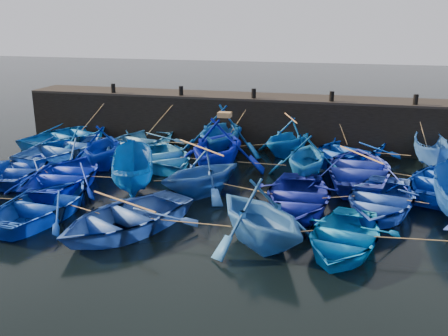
% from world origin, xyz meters
% --- Properties ---
extents(ground, '(120.00, 120.00, 0.00)m').
position_xyz_m(ground, '(0.00, 0.00, 0.00)').
color(ground, black).
rests_on(ground, ground).
extents(quay_wall, '(26.00, 2.50, 2.50)m').
position_xyz_m(quay_wall, '(0.00, 10.50, 1.25)').
color(quay_wall, black).
rests_on(quay_wall, ground).
extents(quay_top, '(26.00, 2.50, 0.12)m').
position_xyz_m(quay_top, '(0.00, 10.50, 2.56)').
color(quay_top, black).
rests_on(quay_top, quay_wall).
extents(bollard_0, '(0.24, 0.24, 0.50)m').
position_xyz_m(bollard_0, '(-8.00, 9.60, 2.87)').
color(bollard_0, black).
rests_on(bollard_0, quay_top).
extents(bollard_1, '(0.24, 0.24, 0.50)m').
position_xyz_m(bollard_1, '(-4.00, 9.60, 2.87)').
color(bollard_1, black).
rests_on(bollard_1, quay_top).
extents(bollard_2, '(0.24, 0.24, 0.50)m').
position_xyz_m(bollard_2, '(0.00, 9.60, 2.87)').
color(bollard_2, black).
rests_on(bollard_2, quay_top).
extents(bollard_3, '(0.24, 0.24, 0.50)m').
position_xyz_m(bollard_3, '(4.00, 9.60, 2.87)').
color(bollard_3, black).
rests_on(bollard_3, quay_top).
extents(bollard_4, '(0.24, 0.24, 0.50)m').
position_xyz_m(bollard_4, '(8.00, 9.60, 2.87)').
color(bollard_4, black).
rests_on(bollard_4, quay_top).
extents(boat_0, '(5.68, 6.57, 1.15)m').
position_xyz_m(boat_0, '(-9.64, 7.43, 0.57)').
color(boat_0, '#074CA8').
rests_on(boat_0, ground).
extents(boat_1, '(4.65, 5.81, 1.08)m').
position_xyz_m(boat_1, '(-5.66, 7.28, 0.54)').
color(boat_1, '#3270BB').
rests_on(boat_1, ground).
extents(boat_2, '(4.35, 4.99, 2.55)m').
position_xyz_m(boat_2, '(-1.21, 7.43, 1.27)').
color(boat_2, navy).
rests_on(boat_2, ground).
extents(boat_3, '(4.54, 4.75, 1.94)m').
position_xyz_m(boat_3, '(2.07, 8.28, 0.97)').
color(boat_3, '#044EA8').
rests_on(boat_3, ground).
extents(boat_4, '(6.04, 6.62, 1.12)m').
position_xyz_m(boat_4, '(4.94, 7.84, 0.56)').
color(boat_4, '#022C92').
rests_on(boat_4, ground).
extents(boat_5, '(1.53, 4.01, 1.55)m').
position_xyz_m(boat_5, '(8.73, 7.67, 0.77)').
color(boat_5, '#275BB1').
rests_on(boat_5, ground).
extents(boat_6, '(4.81, 6.01, 1.11)m').
position_xyz_m(boat_6, '(-8.50, 5.02, 0.56)').
color(boat_6, blue).
rests_on(boat_6, ground).
extents(boat_7, '(4.19, 4.56, 2.02)m').
position_xyz_m(boat_7, '(-6.01, 4.20, 1.01)').
color(boat_7, '#001E90').
rests_on(boat_7, ground).
extents(boat_8, '(5.93, 6.14, 1.04)m').
position_xyz_m(boat_8, '(-3.37, 4.84, 0.52)').
color(boat_8, '#1F67A8').
rests_on(boat_8, ground).
extents(boat_9, '(4.22, 4.88, 2.53)m').
position_xyz_m(boat_9, '(-0.65, 4.72, 1.27)').
color(boat_9, '#010F99').
rests_on(boat_9, ground).
extents(boat_10, '(3.40, 3.93, 2.04)m').
position_xyz_m(boat_10, '(3.30, 4.71, 1.02)').
color(boat_10, '#0D549C').
rests_on(boat_10, ground).
extents(boat_11, '(4.08, 5.69, 1.18)m').
position_xyz_m(boat_11, '(5.49, 4.86, 0.59)').
color(boat_11, '#1B2B9E').
rests_on(boat_11, ground).
extents(boat_12, '(5.14, 5.95, 1.04)m').
position_xyz_m(boat_12, '(8.78, 4.30, 0.52)').
color(boat_12, '#0737C7').
rests_on(boat_12, ground).
extents(boat_13, '(3.73, 4.68, 0.87)m').
position_xyz_m(boat_13, '(-8.64, 1.85, 0.44)').
color(boat_13, '#173AA3').
rests_on(boat_13, ground).
extents(boat_14, '(4.18, 5.48, 1.06)m').
position_xyz_m(boat_14, '(-6.16, 1.24, 0.53)').
color(boat_14, '#071FB9').
rests_on(boat_14, ground).
extents(boat_15, '(3.21, 4.69, 1.70)m').
position_xyz_m(boat_15, '(-3.28, 1.32, 0.85)').
color(boat_15, navy).
rests_on(boat_15, ground).
extents(boat_16, '(4.71, 4.81, 1.92)m').
position_xyz_m(boat_16, '(-0.53, 1.64, 0.96)').
color(boat_16, '#1B4A93').
rests_on(boat_16, ground).
extents(boat_17, '(3.80, 5.14, 1.03)m').
position_xyz_m(boat_17, '(3.29, 0.98, 0.52)').
color(boat_17, navy).
rests_on(boat_17, ground).
extents(boat_18, '(4.41, 5.50, 1.02)m').
position_xyz_m(boat_18, '(6.19, 1.48, 0.51)').
color(boat_18, '#1D42A9').
rests_on(boat_18, ground).
extents(boat_21, '(3.84, 5.06, 0.99)m').
position_xyz_m(boat_21, '(-5.22, -1.76, 0.49)').
color(boat_21, '#0834A4').
rests_on(boat_21, ground).
extents(boat_22, '(5.42, 6.03, 1.03)m').
position_xyz_m(boat_22, '(-1.97, -2.26, 0.51)').
color(boat_22, '#284FAA').
rests_on(boat_22, ground).
extents(boat_23, '(5.26, 5.26, 2.10)m').
position_xyz_m(boat_23, '(2.49, -2.23, 1.05)').
color(boat_23, '#1C5291').
rests_on(boat_23, ground).
extents(boat_24, '(3.81, 4.80, 0.90)m').
position_xyz_m(boat_24, '(4.96, -1.92, 0.45)').
color(boat_24, blue).
rests_on(boat_24, ground).
extents(wooden_crate, '(0.57, 0.44, 0.22)m').
position_xyz_m(wooden_crate, '(-0.35, 4.72, 2.65)').
color(wooden_crate, olive).
rests_on(wooden_crate, boat_9).
extents(mooring_ropes, '(18.41, 11.80, 2.10)m').
position_xyz_m(mooring_ropes, '(-0.15, 4.90, 0.88)').
color(mooring_ropes, tan).
rests_on(mooring_ropes, ground).
extents(loose_oars, '(9.71, 12.63, 0.97)m').
position_xyz_m(loose_oars, '(1.27, 3.13, 1.55)').
color(loose_oars, '#99724C').
rests_on(loose_oars, ground).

